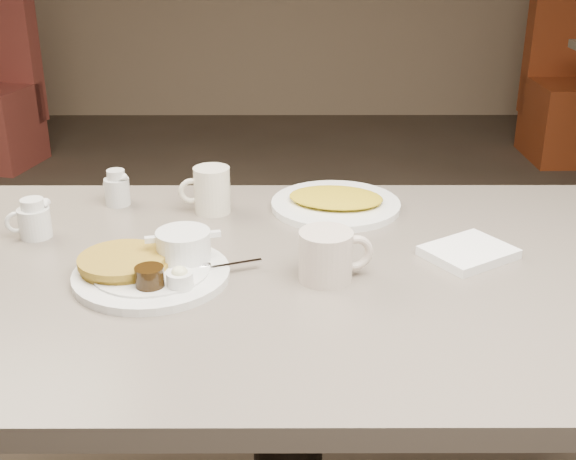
{
  "coord_description": "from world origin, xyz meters",
  "views": [
    {
      "loc": [
        -0.0,
        -1.21,
        1.35
      ],
      "look_at": [
        0.0,
        0.02,
        0.82
      ],
      "focal_mm": 46.4,
      "sensor_mm": 36.0,
      "label": 1
    }
  ],
  "objects_px": {
    "diner_table": "(288,349)",
    "creamer_left": "(34,220)",
    "coffee_mug_near": "(328,255)",
    "main_plate": "(154,265)",
    "coffee_mug_far": "(211,190)",
    "hash_plate": "(336,202)",
    "creamer_right": "(117,189)"
  },
  "relations": [
    {
      "from": "diner_table",
      "to": "creamer_left",
      "type": "bearing_deg",
      "value": 163.45
    },
    {
      "from": "coffee_mug_near",
      "to": "creamer_left",
      "type": "distance_m",
      "value": 0.6
    },
    {
      "from": "main_plate",
      "to": "coffee_mug_near",
      "type": "distance_m",
      "value": 0.31
    },
    {
      "from": "coffee_mug_near",
      "to": "coffee_mug_far",
      "type": "bearing_deg",
      "value": 126.42
    },
    {
      "from": "coffee_mug_near",
      "to": "hash_plate",
      "type": "relative_size",
      "value": 0.44
    },
    {
      "from": "diner_table",
      "to": "main_plate",
      "type": "distance_m",
      "value": 0.31
    },
    {
      "from": "diner_table",
      "to": "coffee_mug_far",
      "type": "xyz_separation_m",
      "value": [
        -0.16,
        0.28,
        0.22
      ]
    },
    {
      "from": "coffee_mug_near",
      "to": "hash_plate",
      "type": "distance_m",
      "value": 0.34
    },
    {
      "from": "diner_table",
      "to": "creamer_right",
      "type": "bearing_deg",
      "value": 138.96
    },
    {
      "from": "main_plate",
      "to": "coffee_mug_far",
      "type": "distance_m",
      "value": 0.32
    },
    {
      "from": "creamer_right",
      "to": "hash_plate",
      "type": "xyz_separation_m",
      "value": [
        0.48,
        -0.02,
        -0.02
      ]
    },
    {
      "from": "diner_table",
      "to": "coffee_mug_far",
      "type": "height_order",
      "value": "coffee_mug_far"
    },
    {
      "from": "diner_table",
      "to": "main_plate",
      "type": "bearing_deg",
      "value": -174.17
    },
    {
      "from": "creamer_right",
      "to": "hash_plate",
      "type": "height_order",
      "value": "creamer_right"
    },
    {
      "from": "coffee_mug_near",
      "to": "coffee_mug_far",
      "type": "distance_m",
      "value": 0.39
    },
    {
      "from": "coffee_mug_near",
      "to": "diner_table",
      "type": "bearing_deg",
      "value": 153.32
    },
    {
      "from": "main_plate",
      "to": "coffee_mug_near",
      "type": "bearing_deg",
      "value": -1.98
    },
    {
      "from": "creamer_left",
      "to": "hash_plate",
      "type": "distance_m",
      "value": 0.63
    },
    {
      "from": "diner_table",
      "to": "creamer_left",
      "type": "relative_size",
      "value": 16.31
    },
    {
      "from": "diner_table",
      "to": "hash_plate",
      "type": "height_order",
      "value": "hash_plate"
    },
    {
      "from": "main_plate",
      "to": "hash_plate",
      "type": "bearing_deg",
      "value": 43.64
    },
    {
      "from": "creamer_right",
      "to": "hash_plate",
      "type": "distance_m",
      "value": 0.48
    },
    {
      "from": "diner_table",
      "to": "main_plate",
      "type": "height_order",
      "value": "main_plate"
    },
    {
      "from": "creamer_left",
      "to": "creamer_right",
      "type": "xyz_separation_m",
      "value": [
        0.13,
        0.18,
        0.0
      ]
    },
    {
      "from": "coffee_mug_near",
      "to": "hash_plate",
      "type": "height_order",
      "value": "coffee_mug_near"
    },
    {
      "from": "hash_plate",
      "to": "coffee_mug_near",
      "type": "bearing_deg",
      "value": -96.0
    },
    {
      "from": "main_plate",
      "to": "creamer_left",
      "type": "height_order",
      "value": "creamer_left"
    },
    {
      "from": "creamer_left",
      "to": "diner_table",
      "type": "bearing_deg",
      "value": -16.55
    },
    {
      "from": "coffee_mug_near",
      "to": "coffee_mug_far",
      "type": "xyz_separation_m",
      "value": [
        -0.23,
        0.32,
        0.0
      ]
    },
    {
      "from": "diner_table",
      "to": "coffee_mug_far",
      "type": "bearing_deg",
      "value": 120.23
    },
    {
      "from": "creamer_left",
      "to": "coffee_mug_near",
      "type": "bearing_deg",
      "value": -17.86
    },
    {
      "from": "coffee_mug_near",
      "to": "creamer_right",
      "type": "xyz_separation_m",
      "value": [
        -0.45,
        0.36,
        -0.01
      ]
    }
  ]
}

